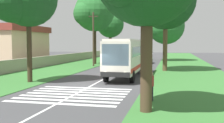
% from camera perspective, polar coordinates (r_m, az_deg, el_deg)
% --- Properties ---
extents(ground, '(160.00, 160.00, 0.00)m').
position_cam_1_polar(ground, '(21.39, -4.59, -5.22)').
color(ground, '#424244').
extents(grass_verge_left, '(120.00, 8.00, 0.04)m').
position_cam_1_polar(grass_verge_left, '(38.18, -9.73, -1.23)').
color(grass_verge_left, '#387533').
rests_on(grass_verge_left, ground).
extents(grass_verge_right, '(120.00, 8.00, 0.04)m').
position_cam_1_polar(grass_verge_right, '(35.40, 15.67, -1.71)').
color(grass_verge_right, '#387533').
rests_on(grass_verge_right, ground).
extents(centre_line, '(110.00, 0.16, 0.01)m').
position_cam_1_polar(centre_line, '(35.89, 2.48, -1.52)').
color(centre_line, silver).
rests_on(centre_line, ground).
extents(coach_bus, '(11.16, 2.62, 3.73)m').
position_cam_1_polar(coach_bus, '(27.03, 3.08, 1.26)').
color(coach_bus, silver).
rests_on(coach_bus, ground).
extents(zebra_crossing, '(5.85, 6.80, 0.01)m').
position_cam_1_polar(zebra_crossing, '(18.05, -7.96, -6.93)').
color(zebra_crossing, silver).
rests_on(zebra_crossing, ground).
extents(trailing_car_0, '(4.30, 1.78, 1.43)m').
position_cam_1_polar(trailing_car_0, '(45.84, 7.30, 0.45)').
color(trailing_car_0, silver).
rests_on(trailing_car_0, ground).
extents(trailing_car_1, '(4.30, 1.78, 1.43)m').
position_cam_1_polar(trailing_car_1, '(53.88, 4.00, 0.98)').
color(trailing_car_1, gold).
rests_on(trailing_car_1, ground).
extents(trailing_car_2, '(4.30, 1.78, 1.43)m').
position_cam_1_polar(trailing_car_2, '(60.01, 4.82, 1.27)').
color(trailing_car_2, '#B21E1E').
rests_on(trailing_car_2, ground).
extents(roadside_tree_left_0, '(7.75, 6.40, 11.63)m').
position_cam_1_polar(roadside_tree_left_0, '(44.17, -3.78, 10.22)').
color(roadside_tree_left_0, '#3D2D1E').
rests_on(roadside_tree_left_0, grass_verge_left).
extents(roadside_tree_left_2, '(6.17, 5.24, 9.65)m').
position_cam_1_polar(roadside_tree_left_2, '(52.77, -0.44, 7.70)').
color(roadside_tree_left_2, '#4C3826').
rests_on(roadside_tree_left_2, grass_verge_left).
extents(roadside_tree_right_1, '(8.25, 6.94, 10.07)m').
position_cam_1_polar(roadside_tree_right_1, '(53.14, 11.22, 7.12)').
color(roadside_tree_right_1, '#4C3826').
rests_on(roadside_tree_right_1, grass_verge_right).
extents(roadside_tree_right_2, '(8.49, 7.17, 12.13)m').
position_cam_1_polar(roadside_tree_right_2, '(33.68, 10.94, 12.36)').
color(roadside_tree_right_2, brown).
rests_on(roadside_tree_right_2, grass_verge_right).
extents(utility_pole, '(0.24, 1.40, 7.81)m').
position_cam_1_polar(utility_pole, '(39.41, -3.95, 4.90)').
color(utility_pole, '#473828').
rests_on(utility_pole, grass_verge_left).
extents(roadside_wall, '(70.00, 0.40, 1.49)m').
position_cam_1_polar(roadside_wall, '(44.04, -11.38, 0.42)').
color(roadside_wall, '#9E937F').
rests_on(roadside_wall, grass_verge_left).
extents(roadside_building, '(11.74, 8.74, 6.05)m').
position_cam_1_polar(roadside_building, '(44.81, -20.88, 3.24)').
color(roadside_building, beige).
rests_on(roadside_building, ground).
extents(pedestrian, '(0.34, 0.34, 1.69)m').
position_cam_1_polar(pedestrian, '(15.89, 8.21, -5.11)').
color(pedestrian, '#26262D').
rests_on(pedestrian, grass_verge_right).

